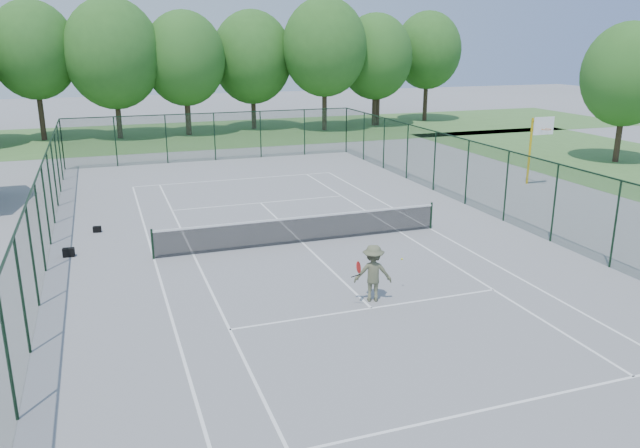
{
  "coord_description": "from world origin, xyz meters",
  "views": [
    {
      "loc": [
        -6.89,
        -21.41,
        7.39
      ],
      "look_at": [
        0.0,
        -2.0,
        1.3
      ],
      "focal_mm": 35.0,
      "sensor_mm": 36.0,
      "label": 1
    }
  ],
  "objects": [
    {
      "name": "tennis_player",
      "position": [
        0.27,
        -5.87,
        0.86
      ],
      "size": [
        2.02,
        1.0,
        1.71
      ],
      "color": "#585B40",
      "rests_on": "ground"
    },
    {
      "name": "basketball_goal",
      "position": [
        14.49,
        5.15,
        2.57
      ],
      "size": [
        1.2,
        1.43,
        3.65
      ],
      "color": "gold",
      "rests_on": "ground"
    },
    {
      "name": "court_lines",
      "position": [
        0.0,
        0.0,
        0.0
      ],
      "size": [
        11.05,
        23.85,
        0.01
      ],
      "color": "white",
      "rests_on": "ground"
    },
    {
      "name": "fence_enclosure",
      "position": [
        0.0,
        0.0,
        1.56
      ],
      "size": [
        18.05,
        36.05,
        3.02
      ],
      "color": "#19341F",
      "rests_on": "ground"
    },
    {
      "name": "tree_line_far",
      "position": [
        0.0,
        30.0,
        5.99
      ],
      "size": [
        39.4,
        6.4,
        9.7
      ],
      "color": "#3E2C20",
      "rests_on": "ground"
    },
    {
      "name": "tennis_net",
      "position": [
        0.0,
        0.0,
        0.58
      ],
      "size": [
        11.08,
        0.08,
        1.1
      ],
      "color": "black",
      "rests_on": "ground"
    },
    {
      "name": "ground",
      "position": [
        0.0,
        0.0,
        0.0
      ],
      "size": [
        140.0,
        140.0,
        0.0
      ],
      "primitive_type": "plane",
      "color": "gray",
      "rests_on": "ground"
    },
    {
      "name": "sports_bag_a",
      "position": [
        -8.31,
        1.28,
        0.16
      ],
      "size": [
        0.41,
        0.27,
        0.31
      ],
      "primitive_type": "cube",
      "rotation": [
        0.0,
        0.0,
        -0.11
      ],
      "color": "black",
      "rests_on": "ground"
    },
    {
      "name": "sports_bag_b",
      "position": [
        -7.33,
        4.04,
        0.12
      ],
      "size": [
        0.34,
        0.24,
        0.24
      ],
      "primitive_type": "cube",
      "rotation": [
        0.0,
        0.0,
        -0.16
      ],
      "color": "black",
      "rests_on": "ground"
    },
    {
      "name": "grass_far",
      "position": [
        0.0,
        30.0,
        0.01
      ],
      "size": [
        80.0,
        16.0,
        0.01
      ],
      "primitive_type": "cube",
      "color": "#4E7E3B",
      "rests_on": "ground"
    },
    {
      "name": "tree_side",
      "position": [
        23.72,
        8.98,
        5.38
      ],
      "size": [
        5.38,
        5.38,
        8.53
      ],
      "color": "#3E2C20",
      "rests_on": "ground"
    }
  ]
}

